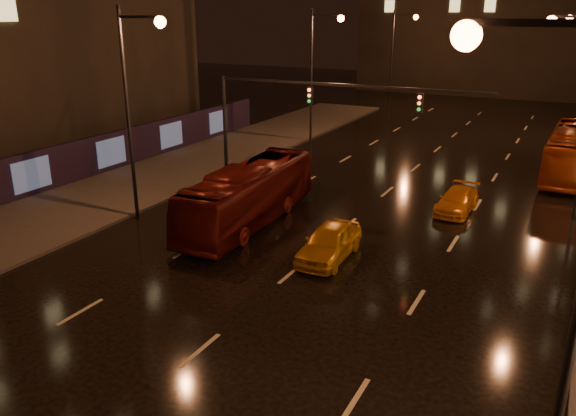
% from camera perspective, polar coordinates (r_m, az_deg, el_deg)
% --- Properties ---
extents(ground, '(140.00, 140.00, 0.00)m').
position_cam_1_polar(ground, '(30.73, 8.88, 0.64)').
color(ground, black).
rests_on(ground, ground).
extents(sidewalk_left, '(7.00, 70.00, 0.15)m').
position_cam_1_polar(sidewalk_left, '(33.45, -16.58, 1.73)').
color(sidewalk_left, '#38332D').
rests_on(sidewalk_left, ground).
extents(hoarding_left, '(0.30, 46.00, 2.50)m').
position_cam_1_polar(hoarding_left, '(33.94, -24.79, 3.06)').
color(hoarding_left, black).
rests_on(hoarding_left, ground).
extents(traffic_signal, '(15.31, 0.32, 6.20)m').
position_cam_1_polar(traffic_signal, '(31.52, 0.47, 10.21)').
color(traffic_signal, black).
rests_on(traffic_signal, ground).
extents(streetlight_right, '(2.64, 0.50, 10.00)m').
position_cam_1_polar(streetlight_right, '(10.23, 24.95, -0.93)').
color(streetlight_right, black).
rests_on(streetlight_right, ground).
extents(bus_red, '(3.02, 10.35, 2.85)m').
position_cam_1_polar(bus_red, '(26.92, -3.96, 1.35)').
color(bus_red, '#4B0D0A').
rests_on(bus_red, ground).
extents(bus_curb, '(2.80, 10.85, 3.00)m').
position_cam_1_polar(bus_curb, '(39.14, 26.86, 5.09)').
color(bus_curb, maroon).
rests_on(bus_curb, ground).
extents(taxi_near, '(1.83, 4.27, 1.44)m').
position_cam_1_polar(taxi_near, '(23.20, 4.21, -3.50)').
color(taxi_near, '#C28012').
rests_on(taxi_near, ground).
extents(taxi_far, '(1.76, 4.04, 1.16)m').
position_cam_1_polar(taxi_far, '(30.00, 16.81, 0.74)').
color(taxi_far, orange).
rests_on(taxi_far, ground).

